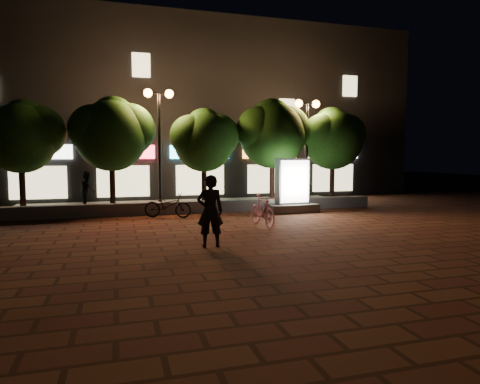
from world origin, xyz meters
name	(u,v)px	position (x,y,z in m)	size (l,w,h in m)	color
ground	(222,229)	(0.00, 0.00, 0.00)	(80.00, 80.00, 0.00)	brown
retaining_wall	(199,207)	(0.00, 4.00, 0.25)	(16.00, 0.45, 0.50)	slate
sidewalk	(190,205)	(0.00, 6.50, 0.04)	(16.00, 5.00, 0.08)	slate
building_block	(171,114)	(-0.01, 12.99, 5.00)	(28.00, 8.12, 11.30)	black
tree_far_left	(22,134)	(-6.95, 5.46, 3.29)	(3.36, 2.80, 4.63)	black
tree_left	(112,131)	(-3.45, 5.46, 3.44)	(3.60, 3.00, 4.89)	black
tree_mid	(205,138)	(0.55, 5.46, 3.22)	(3.24, 2.70, 4.50)	black
tree_right	(273,131)	(3.86, 5.46, 3.57)	(3.72, 3.10, 5.07)	black
tree_far_right	(333,136)	(7.05, 5.46, 3.37)	(3.48, 2.90, 4.76)	black
street_lamp_left	(159,118)	(-1.50, 5.20, 4.03)	(1.26, 0.36, 5.18)	black
street_lamp_right	(307,125)	(5.50, 5.20, 3.89)	(1.26, 0.36, 4.98)	black
ad_kiosk	(292,190)	(3.85, 3.11, 0.93)	(2.18, 1.18, 2.31)	slate
scooter_pink	(262,211)	(1.44, 0.05, 0.55)	(0.51, 1.81, 1.09)	pink
rider	(210,211)	(-0.95, -2.59, 0.96)	(0.70, 0.46, 1.92)	black
scooter_parked	(168,205)	(-1.43, 2.97, 0.49)	(0.65, 1.85, 0.97)	black
pedestrian	(88,190)	(-4.56, 6.14, 0.91)	(0.80, 0.63, 1.65)	black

